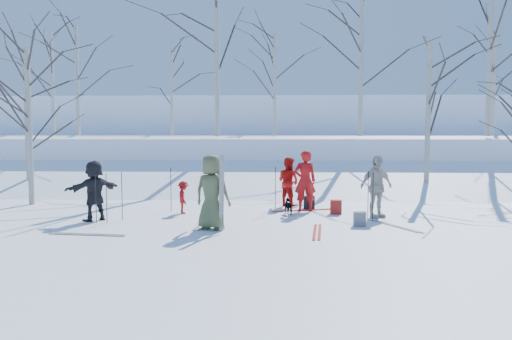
{
  "coord_description": "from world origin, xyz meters",
  "views": [
    {
      "loc": [
        0.63,
        -13.28,
        2.49
      ],
      "look_at": [
        0.0,
        1.5,
        1.3
      ],
      "focal_mm": 35.0,
      "sensor_mm": 36.0,
      "label": 1
    }
  ],
  "objects_px": {
    "skier_redor_behind": "(288,182)",
    "skier_red_north": "(305,181)",
    "skier_grey_west": "(94,191)",
    "backpack_red": "(336,207)",
    "skier_cream_east": "(376,186)",
    "skier_red_seated": "(183,197)",
    "skier_olive_center": "(212,192)",
    "backpack_dark": "(309,202)",
    "backpack_grey": "(360,219)",
    "dog": "(290,206)"
  },
  "relations": [
    {
      "from": "skier_red_north",
      "to": "skier_red_seated",
      "type": "bearing_deg",
      "value": 1.8
    },
    {
      "from": "skier_redor_behind",
      "to": "skier_red_north",
      "type": "bearing_deg",
      "value": 153.74
    },
    {
      "from": "skier_cream_east",
      "to": "backpack_red",
      "type": "relative_size",
      "value": 4.26
    },
    {
      "from": "backpack_red",
      "to": "skier_grey_west",
      "type": "bearing_deg",
      "value": -168.7
    },
    {
      "from": "skier_redor_behind",
      "to": "dog",
      "type": "bearing_deg",
      "value": 128.99
    },
    {
      "from": "skier_red_seated",
      "to": "skier_redor_behind",
      "type": "bearing_deg",
      "value": -78.79
    },
    {
      "from": "skier_redor_behind",
      "to": "backpack_dark",
      "type": "distance_m",
      "value": 1.05
    },
    {
      "from": "skier_cream_east",
      "to": "backpack_grey",
      "type": "distance_m",
      "value": 1.64
    },
    {
      "from": "skier_olive_center",
      "to": "backpack_dark",
      "type": "bearing_deg",
      "value": -108.38
    },
    {
      "from": "skier_red_north",
      "to": "backpack_grey",
      "type": "xyz_separation_m",
      "value": [
        1.28,
        -2.39,
        -0.74
      ]
    },
    {
      "from": "backpack_grey",
      "to": "skier_cream_east",
      "type": "bearing_deg",
      "value": 62.97
    },
    {
      "from": "skier_olive_center",
      "to": "skier_redor_behind",
      "type": "distance_m",
      "value": 4.46
    },
    {
      "from": "dog",
      "to": "skier_redor_behind",
      "type": "bearing_deg",
      "value": -111.99
    },
    {
      "from": "skier_cream_east",
      "to": "backpack_red",
      "type": "bearing_deg",
      "value": 125.46
    },
    {
      "from": "skier_red_north",
      "to": "backpack_dark",
      "type": "xyz_separation_m",
      "value": [
        0.16,
        0.49,
        -0.73
      ]
    },
    {
      "from": "skier_grey_west",
      "to": "backpack_red",
      "type": "xyz_separation_m",
      "value": [
        6.76,
        1.35,
        -0.62
      ]
    },
    {
      "from": "skier_red_north",
      "to": "backpack_red",
      "type": "xyz_separation_m",
      "value": [
        0.89,
        -0.5,
        -0.72
      ]
    },
    {
      "from": "skier_redor_behind",
      "to": "dog",
      "type": "relative_size",
      "value": 2.85
    },
    {
      "from": "skier_grey_west",
      "to": "backpack_grey",
      "type": "xyz_separation_m",
      "value": [
        7.15,
        -0.53,
        -0.64
      ]
    },
    {
      "from": "skier_olive_center",
      "to": "dog",
      "type": "height_order",
      "value": "skier_olive_center"
    },
    {
      "from": "skier_red_north",
      "to": "backpack_grey",
      "type": "relative_size",
      "value": 4.92
    },
    {
      "from": "skier_grey_west",
      "to": "skier_red_north",
      "type": "bearing_deg",
      "value": 150.46
    },
    {
      "from": "skier_red_north",
      "to": "skier_red_seated",
      "type": "distance_m",
      "value": 3.72
    },
    {
      "from": "skier_cream_east",
      "to": "backpack_grey",
      "type": "bearing_deg",
      "value": -143.73
    },
    {
      "from": "backpack_red",
      "to": "backpack_grey",
      "type": "bearing_deg",
      "value": -78.28
    },
    {
      "from": "skier_olive_center",
      "to": "skier_cream_east",
      "type": "height_order",
      "value": "skier_olive_center"
    },
    {
      "from": "backpack_dark",
      "to": "skier_red_seated",
      "type": "bearing_deg",
      "value": -164.07
    },
    {
      "from": "skier_red_north",
      "to": "skier_grey_west",
      "type": "relative_size",
      "value": 1.12
    },
    {
      "from": "skier_red_north",
      "to": "backpack_grey",
      "type": "height_order",
      "value": "skier_red_north"
    },
    {
      "from": "skier_olive_center",
      "to": "skier_red_north",
      "type": "height_order",
      "value": "skier_olive_center"
    },
    {
      "from": "skier_red_seated",
      "to": "skier_grey_west",
      "type": "height_order",
      "value": "skier_grey_west"
    },
    {
      "from": "skier_redor_behind",
      "to": "skier_grey_west",
      "type": "xyz_separation_m",
      "value": [
        -5.38,
        -2.91,
        0.03
      ]
    },
    {
      "from": "skier_redor_behind",
      "to": "backpack_red",
      "type": "xyz_separation_m",
      "value": [
        1.38,
        -1.55,
        -0.59
      ]
    },
    {
      "from": "skier_red_north",
      "to": "backpack_dark",
      "type": "bearing_deg",
      "value": -116.17
    },
    {
      "from": "skier_red_north",
      "to": "skier_grey_west",
      "type": "height_order",
      "value": "skier_red_north"
    },
    {
      "from": "skier_cream_east",
      "to": "skier_grey_west",
      "type": "bearing_deg",
      "value": 159.07
    },
    {
      "from": "skier_red_seated",
      "to": "backpack_grey",
      "type": "relative_size",
      "value": 2.56
    },
    {
      "from": "skier_cream_east",
      "to": "backpack_dark",
      "type": "xyz_separation_m",
      "value": [
        -1.79,
        1.55,
        -0.7
      ]
    },
    {
      "from": "skier_grey_west",
      "to": "skier_olive_center",
      "type": "bearing_deg",
      "value": 115.18
    },
    {
      "from": "backpack_grey",
      "to": "skier_olive_center",
      "type": "bearing_deg",
      "value": -171.58
    },
    {
      "from": "skier_olive_center",
      "to": "skier_red_north",
      "type": "distance_m",
      "value": 3.84
    },
    {
      "from": "skier_red_seated",
      "to": "skier_grey_west",
      "type": "bearing_deg",
      "value": 103.01
    },
    {
      "from": "skier_olive_center",
      "to": "backpack_dark",
      "type": "distance_m",
      "value": 4.39
    },
    {
      "from": "skier_red_north",
      "to": "backpack_red",
      "type": "relative_size",
      "value": 4.45
    },
    {
      "from": "skier_grey_west",
      "to": "skier_cream_east",
      "type": "bearing_deg",
      "value": 138.7
    },
    {
      "from": "skier_cream_east",
      "to": "skier_red_north",
      "type": "bearing_deg",
      "value": 124.76
    },
    {
      "from": "skier_olive_center",
      "to": "skier_redor_behind",
      "type": "bearing_deg",
      "value": -97.24
    },
    {
      "from": "backpack_grey",
      "to": "skier_redor_behind",
      "type": "bearing_deg",
      "value": 117.27
    },
    {
      "from": "skier_olive_center",
      "to": "backpack_red",
      "type": "bearing_deg",
      "value": -124.87
    },
    {
      "from": "backpack_dark",
      "to": "skier_grey_west",
      "type": "bearing_deg",
      "value": -158.79
    }
  ]
}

